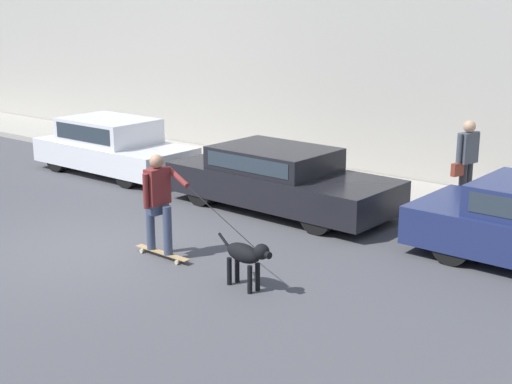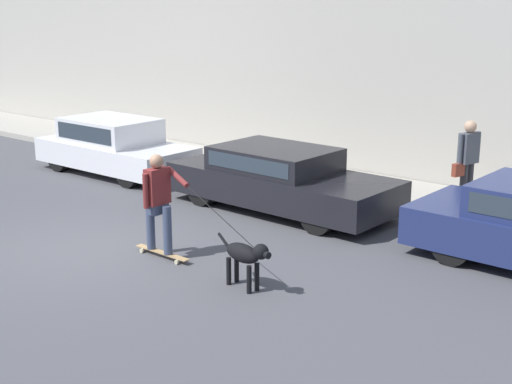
% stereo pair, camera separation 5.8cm
% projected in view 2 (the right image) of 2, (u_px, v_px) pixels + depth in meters
% --- Properties ---
extents(ground_plane, '(36.00, 36.00, 0.00)m').
position_uv_depth(ground_plane, '(93.00, 249.00, 11.51)').
color(ground_plane, '#47474C').
extents(back_wall, '(32.00, 0.30, 4.04)m').
position_uv_depth(back_wall, '(338.00, 86.00, 16.36)').
color(back_wall, '#ADA89E').
rests_on(back_wall, ground_plane).
extents(sidewalk_curb, '(30.00, 2.23, 0.15)m').
position_uv_depth(sidewalk_curb, '(304.00, 178.00, 15.90)').
color(sidewalk_curb, '#A39E93').
rests_on(sidewalk_curb, ground_plane).
extents(parked_car_0, '(3.97, 1.67, 1.28)m').
position_uv_depth(parked_car_0, '(114.00, 147.00, 16.54)').
color(parked_car_0, black).
rests_on(parked_car_0, ground_plane).
extents(parked_car_1, '(4.57, 1.91, 1.20)m').
position_uv_depth(parked_car_1, '(280.00, 180.00, 13.58)').
color(parked_car_1, black).
rests_on(parked_car_1, ground_plane).
extents(dog, '(1.06, 0.35, 0.74)m').
position_uv_depth(dog, '(246.00, 255.00, 9.77)').
color(dog, black).
rests_on(dog, ground_plane).
extents(skateboarder, '(2.70, 0.56, 1.63)m').
position_uv_depth(skateboarder, '(158.00, 199.00, 10.92)').
color(skateboarder, beige).
rests_on(skateboarder, ground_plane).
extents(pedestrian_with_bag, '(0.30, 0.68, 1.60)m').
position_uv_depth(pedestrian_with_bag, '(468.00, 158.00, 13.35)').
color(pedestrian_with_bag, '#28282D').
rests_on(pedestrian_with_bag, sidewalk_curb).
extents(fire_hydrant, '(0.18, 0.18, 0.65)m').
position_uv_depth(fire_hydrant, '(71.00, 141.00, 18.82)').
color(fire_hydrant, '#4C5156').
rests_on(fire_hydrant, ground_plane).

